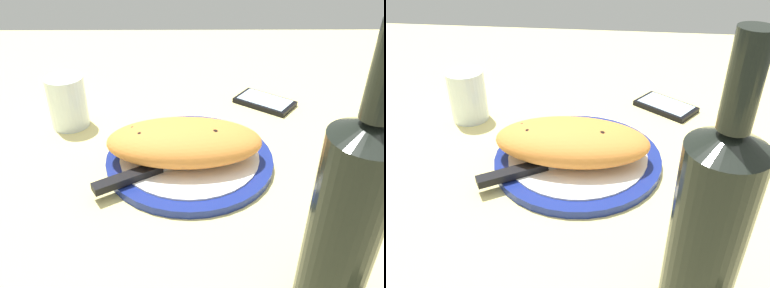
% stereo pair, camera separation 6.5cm
% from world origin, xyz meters
% --- Properties ---
extents(ground_plane, '(1.50, 1.50, 0.03)m').
position_xyz_m(ground_plane, '(0.00, 0.00, -0.01)').
color(ground_plane, '#E5D684').
extents(plate, '(0.28, 0.28, 0.02)m').
position_xyz_m(plate, '(0.00, 0.00, 0.01)').
color(plate, navy).
rests_on(plate, ground_plane).
extents(calzone, '(0.25, 0.13, 0.06)m').
position_xyz_m(calzone, '(0.01, 0.01, 0.05)').
color(calzone, orange).
rests_on(calzone, plate).
extents(fork, '(0.16, 0.05, 0.00)m').
position_xyz_m(fork, '(-0.00, -0.07, 0.02)').
color(fork, silver).
rests_on(fork, plate).
extents(knife, '(0.22, 0.15, 0.01)m').
position_xyz_m(knife, '(0.07, 0.05, 0.02)').
color(knife, silver).
rests_on(knife, plate).
extents(smartphone, '(0.14, 0.13, 0.01)m').
position_xyz_m(smartphone, '(-0.16, -0.21, 0.01)').
color(smartphone, black).
rests_on(smartphone, ground_plane).
extents(water_glass, '(0.07, 0.07, 0.10)m').
position_xyz_m(water_glass, '(0.23, -0.13, 0.04)').
color(water_glass, silver).
rests_on(water_glass, ground_plane).
extents(wine_bottle, '(0.07, 0.07, 0.31)m').
position_xyz_m(wine_bottle, '(-0.15, 0.27, 0.12)').
color(wine_bottle, black).
rests_on(wine_bottle, ground_plane).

